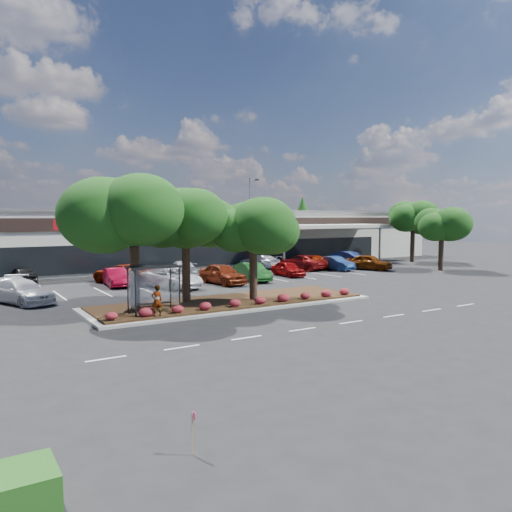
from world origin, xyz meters
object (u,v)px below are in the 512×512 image
survey_stake (193,427)px  car_0 (10,287)px  car_1 (22,292)px  light_pole (251,225)px

survey_stake → car_0: bearing=92.2°
car_0 → car_1: (0.32, -3.33, 0.08)m
light_pole → survey_stake: bearing=-122.9°
survey_stake → car_1: car_1 is taller
car_1 → car_0: bearing=71.3°
survey_stake → light_pole: bearing=57.1°
light_pole → car_1: size_ratio=1.93×
car_0 → car_1: car_1 is taller
light_pole → car_1: bearing=-149.0°
light_pole → car_1: light_pole is taller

